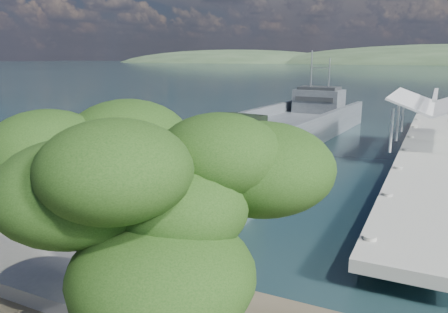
% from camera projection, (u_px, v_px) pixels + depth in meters
% --- Properties ---
extents(ground, '(1400.00, 1400.00, 0.00)m').
position_uv_depth(ground, '(153.00, 210.00, 23.44)').
color(ground, '#18353B').
rests_on(ground, ground).
extents(boat_ramp, '(10.00, 18.00, 0.50)m').
position_uv_depth(boat_ramp, '(141.00, 211.00, 22.51)').
color(boat_ramp, gray).
rests_on(boat_ramp, ground).
extents(shoreline_rocks, '(3.20, 5.60, 0.90)m').
position_uv_depth(shoreline_rocks, '(73.00, 192.00, 26.53)').
color(shoreline_rocks, '#5E5E5B').
rests_on(shoreline_rocks, ground).
extents(pier, '(6.40, 44.00, 6.10)m').
position_uv_depth(pier, '(430.00, 141.00, 33.95)').
color(pier, '#B0B0A6').
rests_on(pier, ground).
extents(landing_craft, '(10.00, 32.31, 9.47)m').
position_uv_depth(landing_craft, '(289.00, 130.00, 44.50)').
color(landing_craft, '#454C51').
rests_on(landing_craft, ground).
extents(military_truck, '(4.23, 9.26, 4.14)m').
position_uv_depth(military_truck, '(214.00, 158.00, 24.14)').
color(military_truck, black).
rests_on(military_truck, boat_ramp).
extents(soldier, '(0.88, 0.84, 2.01)m').
position_uv_depth(soldier, '(137.00, 175.00, 24.51)').
color(soldier, black).
rests_on(soldier, boat_ramp).
extents(overhang_tree, '(7.57, 6.97, 6.87)m').
position_uv_depth(overhang_tree, '(133.00, 177.00, 9.33)').
color(overhang_tree, '#301C13').
rests_on(overhang_tree, ground).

